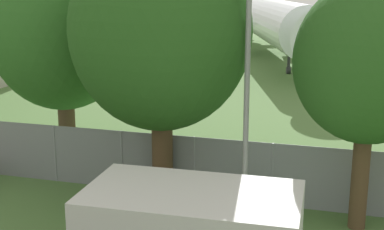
% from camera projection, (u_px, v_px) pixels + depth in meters
% --- Properties ---
extents(perimeter_fence, '(56.07, 0.07, 2.05)m').
position_uv_depth(perimeter_fence, '(122.00, 160.00, 18.11)').
color(perimeter_fence, gray).
rests_on(perimeter_fence, ground).
extents(airplane, '(32.17, 39.65, 11.23)m').
position_uv_depth(airplane, '(268.00, 19.00, 51.49)').
color(airplane, white).
rests_on(airplane, ground).
extents(picnic_bench_near_cabin, '(1.79, 1.55, 0.76)m').
position_uv_depth(picnic_bench_near_cabin, '(142.00, 201.00, 16.09)').
color(picnic_bench_near_cabin, olive).
rests_on(picnic_bench_near_cabin, ground).
extents(tree_near_hangar, '(4.07, 4.07, 7.05)m').
position_uv_depth(tree_near_hangar, '(369.00, 63.00, 14.28)').
color(tree_near_hangar, '#4C3823').
rests_on(tree_near_hangar, ground).
extents(tree_left_of_cabin, '(5.34, 5.34, 8.09)m').
position_uv_depth(tree_left_of_cabin, '(62.00, 31.00, 19.66)').
color(tree_left_of_cabin, '#4C3823').
rests_on(tree_left_of_cabin, ground).
extents(tree_far_right, '(5.60, 5.60, 8.52)m').
position_uv_depth(tree_far_right, '(161.00, 32.00, 16.27)').
color(tree_far_right, '#4C3823').
rests_on(tree_far_right, ground).
extents(light_mast, '(0.44, 0.44, 7.05)m').
position_uv_depth(light_mast, '(247.00, 74.00, 15.04)').
color(light_mast, '#99999E').
rests_on(light_mast, ground).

